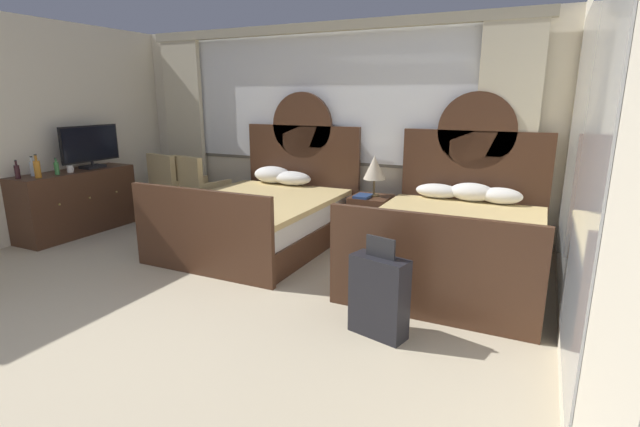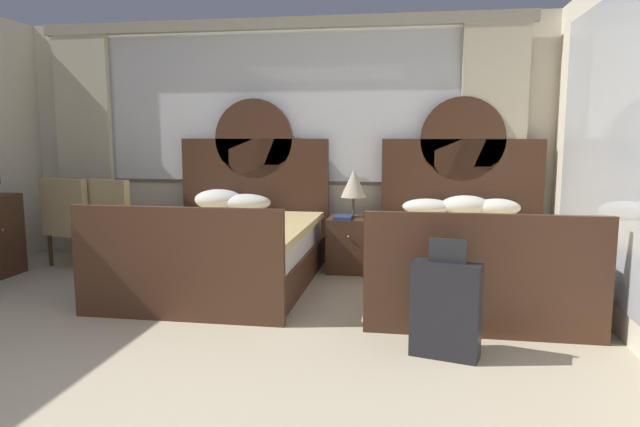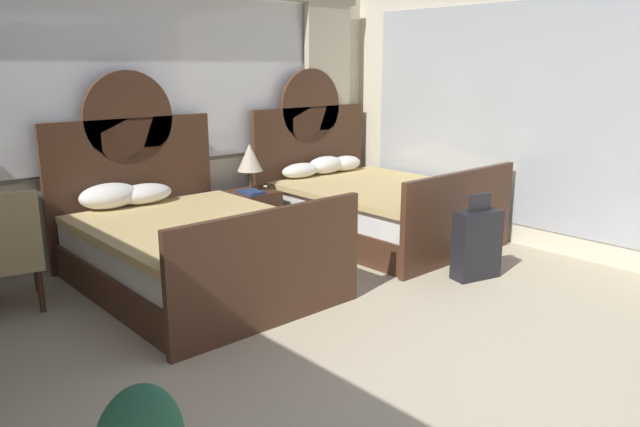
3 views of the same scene
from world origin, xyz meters
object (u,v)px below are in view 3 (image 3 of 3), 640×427
at_px(book_on_nightstand, 251,192).
at_px(bed_near_window, 189,245).
at_px(nightstand_between_beds, 252,217).
at_px(bed_near_mirror, 372,205).
at_px(table_lamp_on_nightstand, 250,158).
at_px(suitcase_on_floor, 477,244).

bearing_deg(book_on_nightstand, bed_near_window, -151.63).
bearing_deg(nightstand_between_beds, bed_near_mirror, -30.66).
height_order(table_lamp_on_nightstand, suitcase_on_floor, table_lamp_on_nightstand).
height_order(bed_near_window, book_on_nightstand, bed_near_window).
xyz_separation_m(bed_near_window, nightstand_between_beds, (1.14, 0.67, -0.07)).
distance_m(bed_near_mirror, nightstand_between_beds, 1.32).
distance_m(bed_near_mirror, book_on_nightstand, 1.36).
height_order(bed_near_mirror, nightstand_between_beds, bed_near_mirror).
bearing_deg(book_on_nightstand, nightstand_between_beds, 52.94).
bearing_deg(suitcase_on_floor, book_on_nightstand, 113.54).
distance_m(bed_near_window, suitcase_on_floor, 2.53).
height_order(bed_near_window, table_lamp_on_nightstand, bed_near_window).
bearing_deg(table_lamp_on_nightstand, suitcase_on_floor, -69.71).
bearing_deg(table_lamp_on_nightstand, book_on_nightstand, -123.82).
relative_size(bed_near_mirror, nightstand_between_beds, 3.97).
relative_size(bed_near_mirror, suitcase_on_floor, 2.91).
bearing_deg(book_on_nightstand, suitcase_on_floor, -66.46).
distance_m(table_lamp_on_nightstand, suitcase_on_floor, 2.49).
relative_size(bed_near_window, nightstand_between_beds, 3.97).
xyz_separation_m(bed_near_window, bed_near_mirror, (2.28, -0.00, -0.00)).
bearing_deg(bed_near_window, nightstand_between_beds, 30.49).
relative_size(bed_near_window, bed_near_mirror, 1.00).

